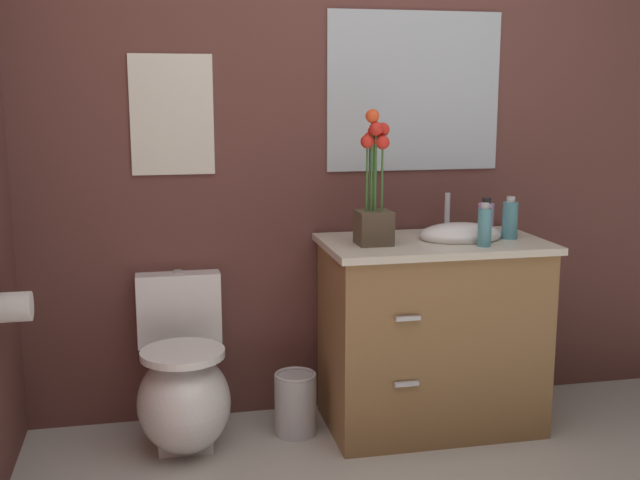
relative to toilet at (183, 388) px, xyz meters
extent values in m
cube|color=brown|center=(0.95, 0.30, 1.01)|extent=(4.39, 0.05, 2.50)
ellipsoid|color=white|center=(0.00, -0.05, -0.04)|extent=(0.38, 0.48, 0.40)
cube|color=white|center=(0.00, 0.00, -0.15)|extent=(0.22, 0.26, 0.18)
cube|color=white|center=(0.00, 0.24, 0.28)|extent=(0.36, 0.13, 0.32)
cylinder|color=white|center=(0.00, -0.07, 0.17)|extent=(0.34, 0.34, 0.03)
cylinder|color=#B7B7BC|center=(0.00, 0.24, 0.44)|extent=(0.04, 0.04, 0.02)
cube|color=brown|center=(1.07, -0.03, 0.16)|extent=(0.90, 0.52, 0.80)
cube|color=beige|center=(1.07, -0.03, 0.57)|extent=(0.94, 0.56, 0.03)
ellipsoid|color=white|center=(1.19, -0.03, 0.61)|extent=(0.36, 0.26, 0.10)
cylinder|color=#B7B7BC|center=(1.19, 0.13, 0.68)|extent=(0.02, 0.02, 0.18)
cube|color=#B7B7BC|center=(0.87, -0.30, 0.33)|extent=(0.10, 0.02, 0.02)
cube|color=#B7B7BC|center=(0.87, -0.30, 0.06)|extent=(0.10, 0.02, 0.02)
cube|color=#4C3D2D|center=(0.79, -0.06, 0.66)|extent=(0.14, 0.14, 0.14)
cylinder|color=#386B2D|center=(0.83, -0.05, 0.89)|extent=(0.01, 0.01, 0.33)
sphere|color=red|center=(0.83, -0.05, 1.06)|extent=(0.06, 0.06, 0.06)
cylinder|color=#386B2D|center=(0.80, -0.04, 0.89)|extent=(0.01, 0.01, 0.32)
sphere|color=#EA4C23|center=(0.80, -0.04, 1.05)|extent=(0.06, 0.06, 0.06)
cylinder|color=#386B2D|center=(0.80, -0.04, 0.89)|extent=(0.01, 0.01, 0.32)
sphere|color=red|center=(0.80, -0.04, 1.05)|extent=(0.06, 0.06, 0.06)
cylinder|color=#386B2D|center=(0.78, -0.04, 0.87)|extent=(0.01, 0.01, 0.29)
sphere|color=red|center=(0.78, -0.04, 1.02)|extent=(0.06, 0.06, 0.06)
cylinder|color=#386B2D|center=(0.76, -0.07, 0.87)|extent=(0.01, 0.01, 0.28)
sphere|color=red|center=(0.76, -0.07, 1.01)|extent=(0.06, 0.06, 0.06)
cylinder|color=#386B2D|center=(0.78, -0.08, 0.92)|extent=(0.01, 0.01, 0.39)
sphere|color=#EA4C23|center=(0.78, -0.08, 1.11)|extent=(0.06, 0.06, 0.06)
cylinder|color=#386B2D|center=(0.79, -0.09, 0.89)|extent=(0.01, 0.01, 0.34)
sphere|color=red|center=(0.79, -0.09, 1.06)|extent=(0.06, 0.06, 0.06)
cylinder|color=#386B2D|center=(0.82, -0.09, 0.87)|extent=(0.01, 0.01, 0.28)
sphere|color=red|center=(0.82, -0.09, 1.01)|extent=(0.06, 0.06, 0.06)
cylinder|color=#B28CBF|center=(1.31, 0.00, 0.66)|extent=(0.07, 0.07, 0.15)
cylinder|color=black|center=(1.31, 0.00, 0.74)|extent=(0.04, 0.04, 0.02)
cylinder|color=teal|center=(1.40, -0.06, 0.66)|extent=(0.07, 0.07, 0.16)
cylinder|color=#B7B7BC|center=(1.40, -0.06, 0.76)|extent=(0.04, 0.04, 0.02)
cylinder|color=teal|center=(1.22, -0.19, 0.66)|extent=(0.06, 0.06, 0.15)
cylinder|color=#B7B7BC|center=(1.22, -0.19, 0.75)|extent=(0.03, 0.03, 0.02)
cylinder|color=#B7B7BC|center=(0.47, 0.00, -0.11)|extent=(0.18, 0.18, 0.26)
torus|color=#B7B7BC|center=(0.47, 0.00, 0.02)|extent=(0.18, 0.18, 0.01)
cube|color=silver|center=(0.00, 0.27, 1.11)|extent=(0.35, 0.01, 0.50)
cube|color=#B2BCC6|center=(1.07, 0.27, 1.21)|extent=(0.80, 0.01, 0.70)
cylinder|color=white|center=(-0.60, -0.20, 0.44)|extent=(0.11, 0.11, 0.11)
camera|label=1|loc=(-0.09, -3.12, 1.20)|focal=44.03mm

